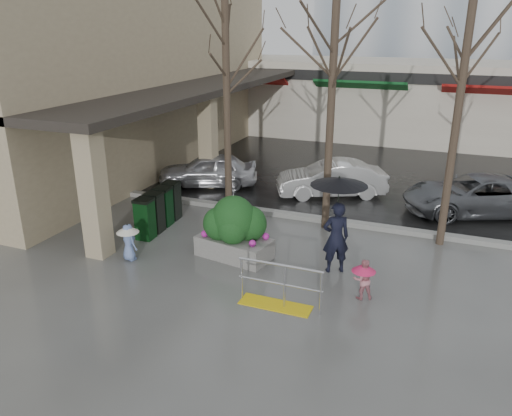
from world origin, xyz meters
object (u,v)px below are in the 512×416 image
Objects in this scene: tree_mideast at (464,64)px; woman at (337,216)px; handrail at (278,291)px; planter at (235,228)px; child_pink at (363,276)px; car_a at (208,170)px; car_c at (476,195)px; tree_west at (226,50)px; child_blue at (128,238)px; car_b at (331,179)px; news_boxes at (159,209)px; tree_midwest at (334,47)px.

tree_mideast reaches higher than woman.
planter is at bearing 134.31° from handrail.
handrail is 1.94m from child_pink.
woman is (0.76, 2.08, 1.09)m from handrail.
car_c is at bearing 72.04° from car_a.
child_blue is at bearing -103.87° from tree_west.
child_pink is at bearing 27.04° from car_a.
tree_west is 3.28× the size of planter.
woman is 5.98m from car_b.
child_blue reaches higher than child_pink.
planter is at bearing -22.45° from news_boxes.
car_a is (-8.45, 2.41, -4.23)m from tree_mideast.
child_blue is 2.21m from news_boxes.
tree_midwest reaches higher than child_pink.
tree_west reaches higher than child_blue.
news_boxes is at bearing -84.27° from car_c.
planter is (-5.02, -2.87, -4.05)m from tree_mideast.
child_blue is 6.52m from car_a.
child_blue is 7.95m from car_b.
child_pink is 6.01m from child_blue.
woman is (4.12, -2.72, -3.62)m from tree_west.
child_blue is at bearing -12.87° from car_a.
child_pink is at bearing 101.76° from woman.
child_pink is 0.26× the size of car_a.
car_b is at bearing 48.73° from tree_west.
tree_mideast reaches higher than handrail.
car_a is at bearing 123.04° from planter.
child_pink is (0.88, -1.07, -0.92)m from woman.
tree_west is at bearing -63.50° from child_pink.
news_boxes is (-7.93, -1.88, -4.26)m from tree_mideast.
news_boxes is (-2.91, 0.99, -0.21)m from planter.
planter reaches higher than car_b.
car_a reaches higher than handrail.
car_a is (-1.95, 2.41, -4.45)m from tree_west.
tree_mideast is 9.53m from child_blue.
woman is 2.72m from planter.
tree_mideast is 4.96m from woman.
woman is at bearing 28.54° from car_a.
tree_west is 6.82× the size of child_blue.
handrail is at bearing -170.57° from child_blue.
car_a is (-6.95, 6.19, 0.08)m from child_pink.
tree_west is at bearing 117.25° from planter.
tree_midwest is 1.89× the size of car_a.
tree_west is at bearing 17.81° from car_a.
woman is at bearing -10.60° from car_b.
car_a is at bearing -68.05° from child_pink.
news_boxes is (-4.63, -1.88, -4.63)m from tree_midwest.
news_boxes is (-1.43, -1.88, -4.48)m from tree_west.
car_b is at bearing -98.09° from child_blue.
handrail is 1.91× the size of child_blue.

